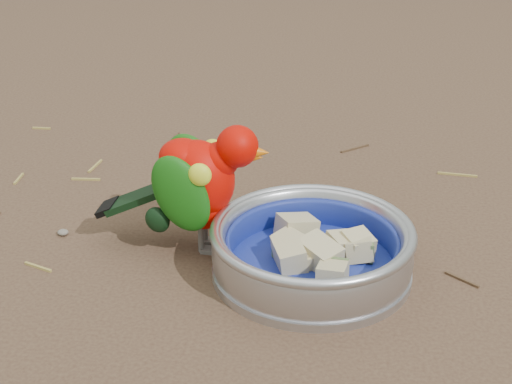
# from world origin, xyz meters

# --- Properties ---
(ground) EXTENTS (60.00, 60.00, 0.00)m
(ground) POSITION_xyz_m (0.00, 0.00, 0.00)
(ground) COLOR #4E3828
(food_bowl) EXTENTS (0.23, 0.23, 0.02)m
(food_bowl) POSITION_xyz_m (0.06, 0.01, 0.01)
(food_bowl) COLOR #B2B2BA
(food_bowl) RESTS_ON ground
(bowl_wall) EXTENTS (0.23, 0.23, 0.04)m
(bowl_wall) POSITION_xyz_m (0.06, 0.01, 0.04)
(bowl_wall) COLOR #B2B2BA
(bowl_wall) RESTS_ON food_bowl
(fruit_wedges) EXTENTS (0.14, 0.14, 0.03)m
(fruit_wedges) POSITION_xyz_m (0.06, 0.01, 0.03)
(fruit_wedges) COLOR #C3B484
(fruit_wedges) RESTS_ON food_bowl
(lory_parrot) EXTENTS (0.19, 0.10, 0.15)m
(lory_parrot) POSITION_xyz_m (-0.08, 0.06, 0.08)
(lory_parrot) COLOR #C40800
(lory_parrot) RESTS_ON ground
(ground_debris) EXTENTS (0.90, 0.80, 0.01)m
(ground_debris) POSITION_xyz_m (0.04, 0.04, 0.00)
(ground_debris) COLOR #9E8A43
(ground_debris) RESTS_ON ground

